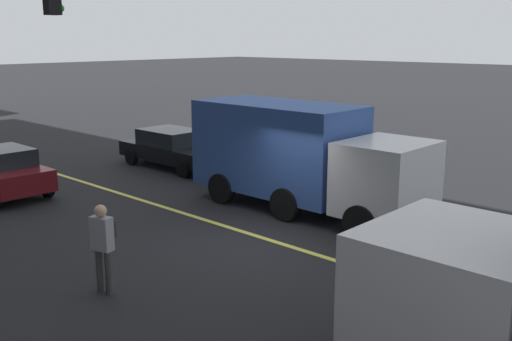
# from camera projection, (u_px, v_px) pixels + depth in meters

# --- Properties ---
(ground) EXTENTS (200.00, 200.00, 0.00)m
(ground) POSITION_uv_depth(u_px,v_px,m) (263.00, 238.00, 14.22)
(ground) COLOR black
(lane_stripe_center) EXTENTS (80.00, 0.16, 0.01)m
(lane_stripe_center) POSITION_uv_depth(u_px,v_px,m) (263.00, 238.00, 14.22)
(lane_stripe_center) COLOR #D8CC4C
(lane_stripe_center) RESTS_ON ground
(car_black) EXTENTS (4.73, 1.97, 1.43)m
(car_black) POSITION_uv_depth(u_px,v_px,m) (174.00, 148.00, 21.94)
(car_black) COLOR black
(car_black) RESTS_ON ground
(car_maroon) EXTENTS (3.90, 1.92, 1.48)m
(car_maroon) POSITION_uv_depth(u_px,v_px,m) (1.00, 171.00, 18.01)
(car_maroon) COLOR #591116
(car_maroon) RESTS_ON ground
(truck_blue) EXTENTS (7.07, 2.47, 2.99)m
(truck_blue) POSITION_uv_depth(u_px,v_px,m) (300.00, 154.00, 16.31)
(truck_blue) COLOR silver
(truck_blue) RESTS_ON ground
(pedestrian_with_backpack) EXTENTS (0.46, 0.43, 1.77)m
(pedestrian_with_backpack) POSITION_uv_depth(u_px,v_px,m) (103.00, 241.00, 10.97)
(pedestrian_with_backpack) COLOR #383838
(pedestrian_with_backpack) RESTS_ON ground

